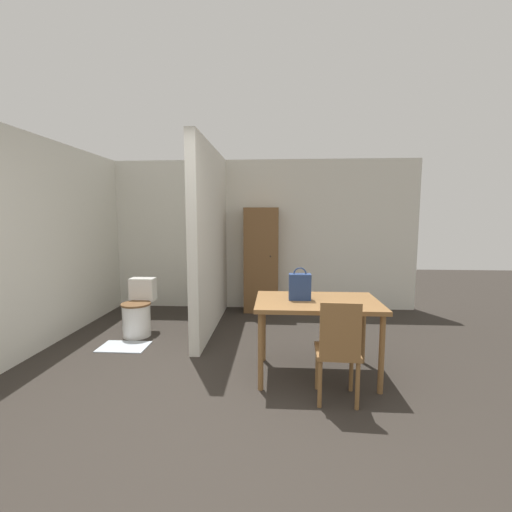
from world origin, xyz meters
name	(u,v)px	position (x,y,z in m)	size (l,w,h in m)	color
ground_plane	(211,436)	(0.00, 0.00, 0.00)	(16.00, 16.00, 0.00)	#2D2823
wall_back	(250,235)	(0.00, 3.56, 1.25)	(5.57, 0.12, 2.50)	silver
wall_left	(47,243)	(-2.34, 1.75, 1.25)	(0.12, 4.50, 2.50)	silver
partition_wall	(211,239)	(-0.45, 2.43, 1.25)	(0.12, 2.13, 2.50)	silver
dining_table	(317,309)	(0.86, 1.01, 0.68)	(1.19, 0.76, 0.76)	brown
wooden_chair	(338,348)	(0.98, 0.51, 0.48)	(0.38, 0.38, 0.89)	brown
toilet	(138,312)	(-1.37, 2.05, 0.31)	(0.38, 0.53, 0.73)	white
handbag	(300,286)	(0.69, 1.02, 0.89)	(0.21, 0.11, 0.32)	navy
wooden_cabinet	(261,260)	(0.21, 3.30, 0.85)	(0.56, 0.38, 1.71)	brown
bath_mat	(124,347)	(-1.37, 1.60, 0.01)	(0.57, 0.37, 0.01)	#B2BCC6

